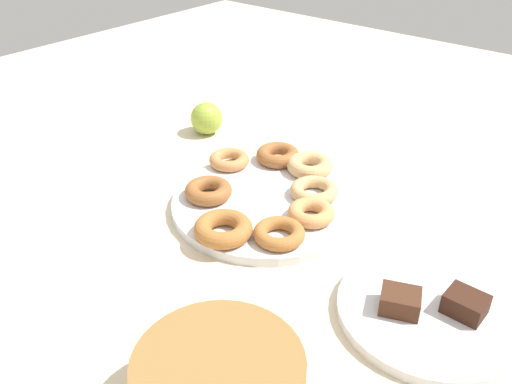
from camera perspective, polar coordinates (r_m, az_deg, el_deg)
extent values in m
plane|color=beige|center=(0.98, 1.12, -1.64)|extent=(2.40, 2.40, 0.00)
cylinder|color=silver|center=(0.98, 1.12, -1.22)|extent=(0.34, 0.34, 0.02)
torus|color=#AD6B33|center=(0.87, 2.44, -4.35)|extent=(0.09, 0.09, 0.02)
torus|color=tan|center=(1.06, 5.72, 2.77)|extent=(0.12, 0.12, 0.03)
torus|color=#995B2D|center=(0.98, -5.01, 0.13)|extent=(0.12, 0.12, 0.03)
torus|color=#995B2D|center=(1.09, 2.30, 3.89)|extent=(0.12, 0.12, 0.03)
torus|color=tan|center=(0.92, 5.76, -2.19)|extent=(0.11, 0.11, 0.02)
torus|color=#C6844C|center=(1.08, -2.83, 3.39)|extent=(0.10, 0.10, 0.02)
torus|color=#AD6B33|center=(0.88, -3.45, -3.84)|extent=(0.13, 0.13, 0.03)
torus|color=tan|center=(0.98, 6.10, 0.16)|extent=(0.12, 0.12, 0.02)
cylinder|color=silver|center=(0.80, 17.70, -11.82)|extent=(0.25, 0.25, 0.02)
cube|color=#381E14|center=(0.79, 21.06, -10.88)|extent=(0.05, 0.04, 0.03)
cube|color=#472819|center=(0.77, 14.83, -10.98)|extent=(0.07, 0.06, 0.03)
sphere|color=#93AD38|center=(1.25, -5.20, 7.68)|extent=(0.07, 0.07, 0.07)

